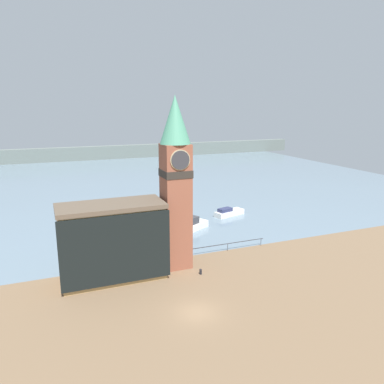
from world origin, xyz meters
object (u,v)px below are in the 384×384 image
boat_near (195,224)px  clock_tower (176,179)px  mooring_bollard_near (201,271)px  pier_building (113,242)px  boat_far (229,212)px

boat_near → clock_tower: bearing=-150.8°
boat_near → mooring_bollard_near: boat_near is taller
clock_tower → boat_near: (7.64, 12.51, -10.45)m
clock_tower → mooring_bollard_near: bearing=-62.4°
pier_building → boat_near: (15.71, 13.21, -3.76)m
boat_near → mooring_bollard_near: 17.06m
pier_building → boat_far: bearing=36.5°
clock_tower → boat_near: bearing=58.6°
clock_tower → boat_far: clock_tower is taller
mooring_bollard_near → clock_tower: bearing=117.6°
clock_tower → boat_far: bearing=46.7°
boat_far → mooring_bollard_near: boat_far is taller
clock_tower → mooring_bollard_near: (1.84, -3.52, -10.87)m
boat_near → boat_far: (8.76, 4.88, -0.21)m
pier_building → boat_far: pier_building is taller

